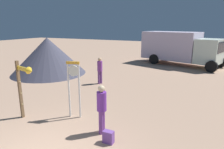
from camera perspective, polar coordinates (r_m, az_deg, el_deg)
standing_clock at (r=7.69m, az=-10.86°, el=-2.46°), size 0.50×0.21×2.21m
arrow_sign at (r=7.93m, az=-23.97°, el=-1.73°), size 1.08×0.41×2.25m
person_near_clock at (r=6.58m, az=-2.96°, el=-9.23°), size 0.32×0.32×1.66m
backpack at (r=6.38m, az=-1.01°, el=-17.43°), size 0.33×0.24×0.39m
person_distant at (r=12.13m, az=-3.49°, el=1.51°), size 0.31×0.31×1.62m
box_truck_near at (r=18.97m, az=18.45°, el=7.50°), size 7.34×4.39×2.92m
dome_tent at (r=15.41m, az=-17.83°, el=5.14°), size 5.39×5.39×2.65m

